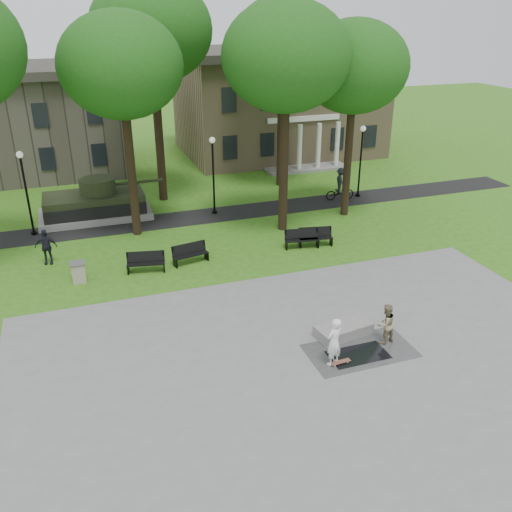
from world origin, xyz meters
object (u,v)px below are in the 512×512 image
Objects in this scene: cyclist at (340,187)px; trash_bin at (78,272)px; park_bench_0 at (145,262)px; concrete_block at (343,330)px; skateboarder at (334,342)px; friend_watching at (386,324)px.

trash_bin is (-16.90, -6.64, -0.39)m from cyclist.
park_bench_0 is 1.93× the size of trash_bin.
skateboarder reaches higher than concrete_block.
trash_bin is at bearing -168.39° from park_bench_0.
cyclist is 15.32m from park_bench_0.
friend_watching is at bearing -38.04° from concrete_block.
cyclist is 18.16m from trash_bin.
friend_watching is 14.02m from trash_bin.
concrete_block is 12.46m from trash_bin.
cyclist is (8.69, 16.33, -0.07)m from skateboarder.
skateboarder is at bearing 157.00° from cyclist.
skateboarder reaches higher than friend_watching.
concrete_block is at bearing -49.07° from friend_watching.
friend_watching is at bearing 163.40° from cyclist.
friend_watching is 0.76× the size of cyclist.
trash_bin is at bearing 116.47° from cyclist.
skateboarder is 1.00× the size of park_bench_0.
park_bench_0 is (-5.13, 9.71, -0.42)m from skateboarder.
concrete_block is 1.03× the size of cyclist.
skateboarder is 12.71m from trash_bin.
friend_watching is (1.23, -0.96, 0.58)m from concrete_block.
trash_bin reaches higher than concrete_block.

